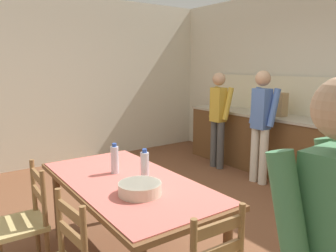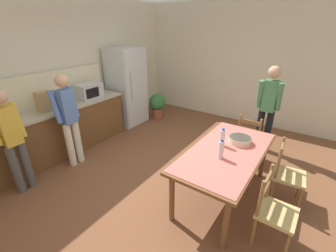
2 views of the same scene
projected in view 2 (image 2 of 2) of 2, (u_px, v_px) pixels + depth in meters
ground_plane at (167, 180)px, 3.70m from camera, size 8.32×8.32×0.00m
wall_back at (57, 74)px, 4.46m from camera, size 6.52×0.12×2.90m
wall_right at (241, 64)px, 5.56m from camera, size 0.12×5.20×2.90m
kitchen_counter at (47, 136)px, 4.14m from camera, size 3.26×0.66×0.94m
counter_splashback at (28, 93)px, 3.99m from camera, size 3.22×0.03×0.60m
refrigerator at (127, 87)px, 5.53m from camera, size 0.77×0.73×1.86m
microwave at (89, 91)px, 4.64m from camera, size 0.50×0.39×0.30m
paper_bag at (44, 101)px, 3.91m from camera, size 0.24×0.16×0.36m
dining_table at (226, 156)px, 3.10m from camera, size 1.84×0.93×0.77m
bottle_near_centre at (221, 150)px, 2.84m from camera, size 0.07×0.07×0.27m
bottle_off_centre at (222, 138)px, 3.14m from camera, size 0.07×0.07×0.27m
serving_bowl at (240, 140)px, 3.25m from camera, size 0.32×0.32×0.09m
chair_head_end at (249, 138)px, 4.11m from camera, size 0.42×0.44×0.91m
chair_side_near_left at (274, 211)px, 2.51m from camera, size 0.43×0.41×0.91m
chair_side_near_right at (287, 174)px, 3.12m from camera, size 0.45×0.43×0.91m
person_at_sink at (11, 137)px, 3.16m from camera, size 0.40×0.28×1.60m
person_at_counter at (68, 116)px, 3.80m from camera, size 0.41×0.28×1.64m
person_by_table at (268, 105)px, 4.25m from camera, size 0.30×0.43×1.68m
potted_plant at (157, 104)px, 6.04m from camera, size 0.44×0.44×0.67m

